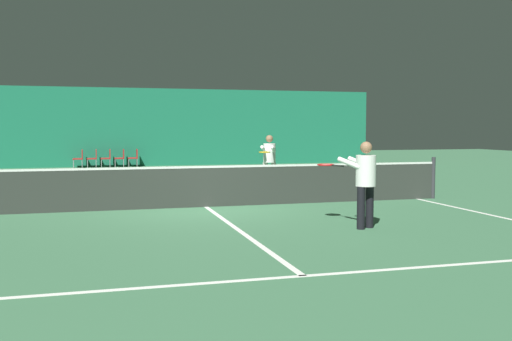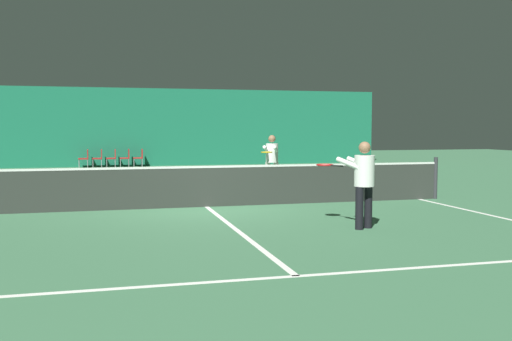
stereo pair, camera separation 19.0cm
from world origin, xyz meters
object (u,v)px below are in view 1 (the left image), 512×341
(player_near, at_px, (364,178))
(courtside_chair_1, at_px, (93,157))
(courtside_chair_2, at_px, (107,157))
(courtside_chair_0, at_px, (80,157))
(player_far, at_px, (269,157))
(courtside_chair_3, at_px, (121,157))
(courtside_chair_4, at_px, (134,157))
(tennis_net, at_px, (206,185))

(player_near, distance_m, courtside_chair_1, 18.59)
(courtside_chair_1, distance_m, courtside_chair_2, 0.62)
(courtside_chair_1, bearing_deg, courtside_chair_2, 90.00)
(courtside_chair_0, bearing_deg, courtside_chair_2, 90.00)
(player_far, distance_m, courtside_chair_3, 11.64)
(courtside_chair_4, bearing_deg, courtside_chair_3, -90.00)
(player_near, height_order, courtside_chair_3, player_near)
(tennis_net, height_order, player_far, player_far)
(tennis_net, xyz_separation_m, courtside_chair_3, (-1.31, 14.44, -0.03))
(tennis_net, bearing_deg, courtside_chair_4, 92.74)
(tennis_net, bearing_deg, player_near, -57.69)
(tennis_net, xyz_separation_m, courtside_chair_2, (-1.92, 14.44, -0.03))
(tennis_net, relative_size, player_far, 7.47)
(tennis_net, distance_m, courtside_chair_1, 14.66)
(player_near, height_order, courtside_chair_2, player_near)
(courtside_chair_0, height_order, courtside_chair_1, same)
(courtside_chair_0, relative_size, courtside_chair_2, 1.00)
(courtside_chair_0, xyz_separation_m, courtside_chair_1, (0.62, 0.00, 0.00))
(player_far, height_order, courtside_chair_2, player_far)
(player_far, bearing_deg, courtside_chair_0, -127.17)
(courtside_chair_4, bearing_deg, tennis_net, 2.74)
(courtside_chair_4, bearing_deg, courtside_chair_2, -90.00)
(player_near, distance_m, courtside_chair_0, 18.76)
(player_near, bearing_deg, tennis_net, 6.91)
(tennis_net, bearing_deg, courtside_chair_1, 99.97)
(player_near, xyz_separation_m, courtside_chair_1, (-4.77, 17.97, -0.43))
(tennis_net, xyz_separation_m, courtside_chair_0, (-3.15, 14.44, -0.03))
(tennis_net, xyz_separation_m, player_far, (2.59, 3.48, 0.43))
(player_far, height_order, courtside_chair_1, player_far)
(tennis_net, relative_size, courtside_chair_1, 14.29)
(courtside_chair_2, xyz_separation_m, courtside_chair_4, (1.23, 0.00, 0.00))
(courtside_chair_0, bearing_deg, courtside_chair_1, 90.00)
(player_near, xyz_separation_m, courtside_chair_2, (-4.15, 17.97, -0.43))
(tennis_net, relative_size, player_near, 7.64)
(player_far, height_order, courtside_chair_3, player_far)
(player_near, distance_m, courtside_chair_3, 18.32)
(courtside_chair_1, relative_size, courtside_chair_2, 1.00)
(courtside_chair_1, relative_size, courtside_chair_4, 1.00)
(courtside_chair_0, height_order, courtside_chair_2, same)
(courtside_chair_1, distance_m, courtside_chair_4, 1.85)
(courtside_chair_0, distance_m, courtside_chair_2, 1.23)
(tennis_net, relative_size, courtside_chair_3, 14.29)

